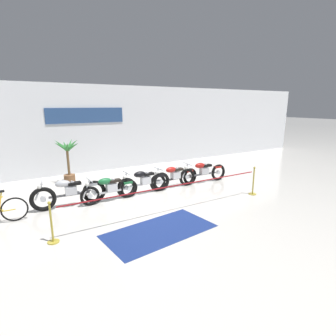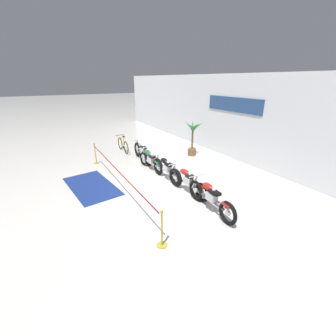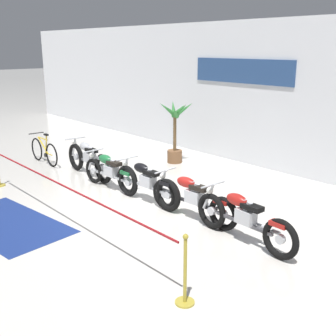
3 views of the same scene
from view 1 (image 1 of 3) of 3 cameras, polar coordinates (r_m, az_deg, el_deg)
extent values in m
plane|color=silver|center=(9.38, -3.26, -6.70)|extent=(120.00, 120.00, 0.00)
cube|color=white|center=(13.61, -13.48, 8.39)|extent=(28.00, 0.25, 4.20)
cube|color=navy|center=(13.18, -17.39, 10.87)|extent=(3.59, 0.04, 0.70)
torus|color=black|center=(9.08, -25.54, -6.15)|extent=(0.79, 0.18, 0.78)
torus|color=black|center=(9.22, -15.77, -5.00)|extent=(0.79, 0.18, 0.78)
cylinder|color=silver|center=(9.08, -25.54, -6.15)|extent=(0.19, 0.09, 0.18)
cylinder|color=silver|center=(9.22, -15.77, -5.00)|extent=(0.19, 0.09, 0.18)
cylinder|color=silver|center=(8.99, -26.30, -4.51)|extent=(0.31, 0.07, 0.59)
cube|color=silver|center=(9.07, -20.38, -4.60)|extent=(0.37, 0.24, 0.26)
cylinder|color=silver|center=(9.01, -20.75, -3.42)|extent=(0.19, 0.12, 0.24)
cylinder|color=silver|center=(9.02, -20.23, -3.36)|extent=(0.19, 0.12, 0.24)
cylinder|color=silver|center=(9.28, -18.58, -4.96)|extent=(0.70, 0.11, 0.07)
cube|color=#47474C|center=(9.11, -20.62, -5.48)|extent=(1.26, 0.14, 0.06)
ellipsoid|color=#B7BABF|center=(8.98, -21.97, -3.19)|extent=(0.47, 0.25, 0.22)
cube|color=black|center=(9.02, -19.68, -3.18)|extent=(0.41, 0.22, 0.09)
cube|color=#B7BABF|center=(9.13, -16.19, -3.40)|extent=(0.33, 0.18, 0.08)
cylinder|color=silver|center=(8.92, -25.77, -2.80)|extent=(0.07, 0.62, 0.04)
sphere|color=silver|center=(8.96, -26.19, -3.72)|extent=(0.14, 0.14, 0.14)
torus|color=black|center=(9.04, -16.62, -5.86)|extent=(0.66, 0.13, 0.65)
torus|color=black|center=(9.51, -8.46, -4.45)|extent=(0.66, 0.13, 0.65)
cylinder|color=silver|center=(9.04, -16.62, -5.86)|extent=(0.16, 0.09, 0.16)
cylinder|color=silver|center=(9.51, -8.46, -4.45)|extent=(0.16, 0.09, 0.16)
cylinder|color=silver|center=(8.93, -17.30, -4.23)|extent=(0.31, 0.07, 0.59)
cube|color=silver|center=(9.22, -12.19, -4.16)|extent=(0.37, 0.24, 0.26)
cylinder|color=silver|center=(9.15, -12.50, -3.01)|extent=(0.18, 0.12, 0.24)
cylinder|color=silver|center=(9.17, -12.02, -2.93)|extent=(0.18, 0.12, 0.24)
cylinder|color=silver|center=(9.49, -10.78, -4.46)|extent=(0.70, 0.11, 0.07)
cube|color=#ADAFB5|center=(9.25, -12.44, -5.03)|extent=(1.13, 0.12, 0.06)
ellipsoid|color=#1E6B38|center=(9.07, -13.63, -2.82)|extent=(0.47, 0.24, 0.22)
cube|color=black|center=(9.20, -11.51, -2.73)|extent=(0.41, 0.22, 0.09)
cube|color=#1E6B38|center=(9.42, -8.79, -3.12)|extent=(0.33, 0.18, 0.08)
cylinder|color=silver|center=(8.88, -16.74, -2.49)|extent=(0.07, 0.62, 0.04)
sphere|color=silver|center=(8.90, -17.17, -3.43)|extent=(0.14, 0.14, 0.14)
torus|color=black|center=(9.50, -9.05, -4.26)|extent=(0.73, 0.15, 0.73)
torus|color=black|center=(10.12, -1.52, -2.97)|extent=(0.73, 0.15, 0.73)
cylinder|color=silver|center=(9.50, -9.05, -4.26)|extent=(0.17, 0.08, 0.17)
cylinder|color=silver|center=(10.12, -1.52, -2.97)|extent=(0.17, 0.08, 0.17)
cylinder|color=silver|center=(9.39, -9.62, -2.69)|extent=(0.30, 0.06, 0.59)
cube|color=silver|center=(9.76, -4.92, -2.66)|extent=(0.37, 0.23, 0.26)
cylinder|color=silver|center=(9.69, -5.16, -1.56)|extent=(0.18, 0.11, 0.24)
cylinder|color=silver|center=(9.73, -4.73, -1.49)|extent=(0.18, 0.11, 0.24)
cylinder|color=silver|center=(10.05, -3.75, -2.99)|extent=(0.70, 0.09, 0.07)
cube|color=#ADAFB5|center=(9.78, -5.16, -3.49)|extent=(1.16, 0.09, 0.06)
ellipsoid|color=black|center=(9.60, -6.17, -1.37)|extent=(0.47, 0.23, 0.22)
cube|color=black|center=(9.76, -4.27, -1.31)|extent=(0.40, 0.21, 0.09)
cube|color=black|center=(10.02, -1.77, -1.62)|extent=(0.32, 0.17, 0.08)
cylinder|color=silver|center=(9.36, -9.06, -1.03)|extent=(0.05, 0.62, 0.04)
sphere|color=silver|center=(9.36, -9.48, -1.92)|extent=(0.14, 0.14, 0.14)
torus|color=black|center=(10.08, -2.23, -3.17)|extent=(0.69, 0.17, 0.69)
torus|color=black|center=(10.98, 4.79, -1.79)|extent=(0.69, 0.17, 0.69)
cylinder|color=silver|center=(10.08, -2.23, -3.17)|extent=(0.16, 0.09, 0.16)
cylinder|color=silver|center=(10.98, 4.79, -1.79)|extent=(0.16, 0.09, 0.16)
cylinder|color=silver|center=(9.95, -2.68, -1.69)|extent=(0.31, 0.08, 0.59)
cube|color=silver|center=(10.50, 1.66, -1.57)|extent=(0.38, 0.25, 0.26)
cylinder|color=silver|center=(10.42, 1.49, -0.55)|extent=(0.19, 0.12, 0.24)
cylinder|color=silver|center=(10.47, 1.85, -0.48)|extent=(0.19, 0.12, 0.24)
cylinder|color=silver|center=(10.82, 2.49, -1.89)|extent=(0.70, 0.12, 0.07)
cube|color=black|center=(10.51, 1.44, -2.35)|extent=(1.28, 0.15, 0.06)
ellipsoid|color=#B21E19|center=(10.30, 0.64, -0.37)|extent=(0.47, 0.25, 0.22)
cube|color=black|center=(10.52, 2.24, -0.31)|extent=(0.41, 0.23, 0.09)
cube|color=#B21E19|center=(10.89, 4.62, -0.61)|extent=(0.33, 0.18, 0.08)
cylinder|color=silver|center=(9.94, -2.16, -0.12)|extent=(0.08, 0.62, 0.04)
sphere|color=silver|center=(9.94, -2.54, -0.96)|extent=(0.14, 0.14, 0.14)
torus|color=black|center=(10.78, 4.15, -1.98)|extent=(0.72, 0.15, 0.72)
torus|color=black|center=(11.71, 10.87, -0.94)|extent=(0.72, 0.15, 0.72)
cylinder|color=silver|center=(10.78, 4.15, -1.98)|extent=(0.17, 0.09, 0.17)
cylinder|color=silver|center=(11.71, 10.87, -0.94)|extent=(0.17, 0.09, 0.17)
cylinder|color=silver|center=(10.66, 3.77, -0.58)|extent=(0.31, 0.07, 0.59)
cube|color=silver|center=(11.21, 7.88, -0.62)|extent=(0.37, 0.23, 0.26)
cylinder|color=silver|center=(11.14, 7.75, 0.35)|extent=(0.18, 0.12, 0.24)
cylinder|color=silver|center=(11.19, 8.09, 0.40)|extent=(0.18, 0.12, 0.24)
cylinder|color=silver|center=(11.53, 8.66, -0.97)|extent=(0.70, 0.10, 0.07)
cube|color=#47474C|center=(11.22, 7.65, -1.35)|extent=(1.30, 0.11, 0.06)
ellipsoid|color=#B21E19|center=(11.02, 6.96, 0.55)|extent=(0.47, 0.24, 0.22)
cube|color=black|center=(11.24, 8.46, 0.54)|extent=(0.41, 0.22, 0.09)
cube|color=#B21E19|center=(11.61, 10.74, 0.25)|extent=(0.33, 0.17, 0.08)
cylinder|color=silver|center=(10.66, 4.29, 0.88)|extent=(0.06, 0.62, 0.04)
sphere|color=silver|center=(10.65, 3.92, 0.10)|extent=(0.14, 0.14, 0.14)
torus|color=black|center=(8.72, -30.40, -7.76)|extent=(0.71, 0.05, 0.71)
cylinder|color=gold|center=(8.64, -32.69, -6.13)|extent=(0.15, 0.04, 0.55)
cube|color=black|center=(8.56, -32.66, -4.33)|extent=(0.18, 0.08, 0.05)
cylinder|color=gold|center=(8.73, -31.74, -7.91)|extent=(0.46, 0.03, 0.03)
cylinder|color=brown|center=(11.84, -20.61, -2.26)|extent=(0.45, 0.45, 0.38)
cylinder|color=brown|center=(11.67, -20.91, 1.23)|extent=(0.10, 0.10, 1.10)
cone|color=#337F38|center=(11.60, -20.18, 4.82)|extent=(0.58, 0.20, 0.50)
cone|color=#337F38|center=(11.78, -20.59, 4.87)|extent=(0.48, 0.60, 0.57)
cone|color=#337F38|center=(11.75, -21.48, 4.58)|extent=(0.21, 0.53, 0.42)
cone|color=#337F38|center=(11.64, -22.29, 4.67)|extent=(0.58, 0.45, 0.56)
cone|color=#337F38|center=(11.44, -22.29, 4.44)|extent=(0.64, 0.35, 0.50)
cone|color=#337F38|center=(11.38, -21.10, 4.42)|extent=(0.19, 0.48, 0.43)
cone|color=#337F38|center=(11.42, -20.02, 4.44)|extent=(0.55, 0.56, 0.49)
cylinder|color=gold|center=(7.17, -23.66, -14.50)|extent=(0.28, 0.28, 0.03)
cylinder|color=gold|center=(6.96, -24.05, -10.94)|extent=(0.05, 0.05, 0.95)
sphere|color=gold|center=(6.77, -24.47, -6.95)|extent=(0.08, 0.08, 0.08)
cylinder|color=maroon|center=(7.88, 1.34, -3.91)|extent=(6.62, 0.04, 0.04)
cylinder|color=gold|center=(10.31, 17.89, -5.38)|extent=(0.28, 0.28, 0.03)
cylinder|color=gold|center=(10.17, 18.09, -2.78)|extent=(0.05, 0.05, 0.95)
sphere|color=gold|center=(10.04, 18.31, 0.04)|extent=(0.08, 0.08, 0.08)
cube|color=navy|center=(7.13, -1.81, -13.48)|extent=(3.07, 1.85, 0.01)
camera|label=2|loc=(12.25, 40.52, 13.72)|focal=24.00mm
camera|label=3|loc=(11.47, 46.29, 10.53)|focal=45.00mm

